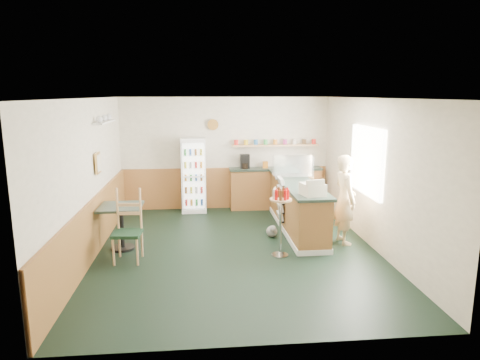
{
  "coord_description": "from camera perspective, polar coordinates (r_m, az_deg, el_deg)",
  "views": [
    {
      "loc": [
        -0.62,
        -7.29,
        2.77
      ],
      "look_at": [
        0.13,
        0.6,
        1.17
      ],
      "focal_mm": 32.0,
      "sensor_mm": 36.0,
      "label": 1
    }
  ],
  "objects": [
    {
      "name": "cafe_chair",
      "position": [
        7.47,
        -14.73,
        -5.59
      ],
      "size": [
        0.48,
        0.48,
        1.22
      ],
      "rotation": [
        0.0,
        0.0,
        -0.07
      ],
      "color": "black",
      "rests_on": "ground"
    },
    {
      "name": "dog_doorstop",
      "position": [
        8.48,
        4.29,
        -6.79
      ],
      "size": [
        0.22,
        0.28,
        0.26
      ],
      "rotation": [
        0.0,
        0.0,
        0.28
      ],
      "color": "gray",
      "rests_on": "ground"
    },
    {
      "name": "condiment_stand",
      "position": [
        7.35,
        5.44,
        -4.12
      ],
      "size": [
        0.38,
        0.38,
        1.19
      ],
      "rotation": [
        0.0,
        0.0,
        -0.4
      ],
      "color": "silver",
      "rests_on": "ground"
    },
    {
      "name": "newspaper_rack",
      "position": [
        8.72,
        5.43,
        -2.55
      ],
      "size": [
        0.09,
        0.45,
        0.89
      ],
      "color": "black",
      "rests_on": "ground"
    },
    {
      "name": "service_counter",
      "position": [
        8.9,
        7.6,
        -3.73
      ],
      "size": [
        0.68,
        3.01,
        1.01
      ],
      "color": "#A35F34",
      "rests_on": "ground"
    },
    {
      "name": "drinks_fridge",
      "position": [
        10.21,
        -6.2,
        0.64
      ],
      "size": [
        0.58,
        0.51,
        1.75
      ],
      "color": "white",
      "rests_on": "ground"
    },
    {
      "name": "shopkeeper",
      "position": [
        8.19,
        13.8,
        -2.55
      ],
      "size": [
        0.46,
        0.6,
        1.68
      ],
      "primitive_type": "imported",
      "rotation": [
        0.0,
        0.0,
        1.68
      ],
      "color": "tan",
      "rests_on": "ground"
    },
    {
      "name": "ground",
      "position": [
        7.82,
        -0.51,
        -9.32
      ],
      "size": [
        6.0,
        6.0,
        0.0
      ],
      "primitive_type": "plane",
      "color": "black",
      "rests_on": "ground"
    },
    {
      "name": "back_counter",
      "position": [
        10.49,
        4.65,
        -0.84
      ],
      "size": [
        2.24,
        0.42,
        1.69
      ],
      "color": "#A35F34",
      "rests_on": "ground"
    },
    {
      "name": "cash_register",
      "position": [
        7.65,
        9.66,
        -1.23
      ],
      "size": [
        0.44,
        0.45,
        0.21
      ],
      "primitive_type": "cube",
      "rotation": [
        0.0,
        0.0,
        0.2
      ],
      "color": "beige",
      "rests_on": "service_counter"
    },
    {
      "name": "display_case",
      "position": [
        9.2,
        7.05,
        1.78
      ],
      "size": [
        0.83,
        0.43,
        0.47
      ],
      "color": "silver",
      "rests_on": "service_counter"
    },
    {
      "name": "room_envelope",
      "position": [
        8.13,
        -2.57,
        2.58
      ],
      "size": [
        5.04,
        6.02,
        2.72
      ],
      "color": "beige",
      "rests_on": "ground"
    },
    {
      "name": "cafe_table",
      "position": [
        7.98,
        -15.56,
        -4.99
      ],
      "size": [
        0.75,
        0.75,
        0.81
      ],
      "rotation": [
        0.0,
        0.0,
        -0.01
      ],
      "color": "black",
      "rests_on": "ground"
    }
  ]
}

